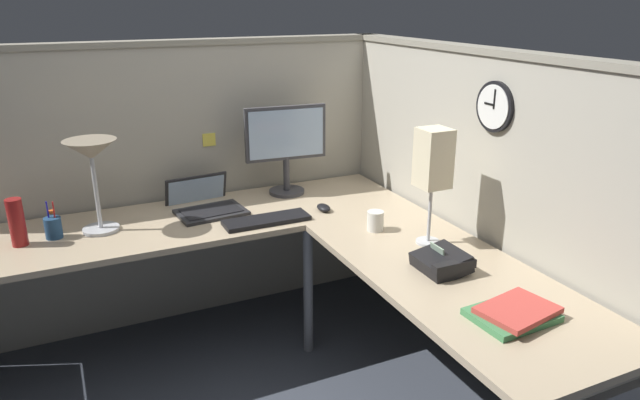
% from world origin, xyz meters
% --- Properties ---
extents(ground_plane, '(6.80, 6.80, 0.00)m').
position_xyz_m(ground_plane, '(0.00, 0.00, 0.00)').
color(ground_plane, '#383D47').
extents(cubicle_wall_back, '(2.57, 0.12, 1.58)m').
position_xyz_m(cubicle_wall_back, '(-0.36, 0.87, 0.79)').
color(cubicle_wall_back, '#A8A393').
rests_on(cubicle_wall_back, ground).
extents(cubicle_wall_right, '(0.12, 2.37, 1.58)m').
position_xyz_m(cubicle_wall_right, '(0.87, -0.27, 0.79)').
color(cubicle_wall_right, '#A8A393').
rests_on(cubicle_wall_right, ground).
extents(desk, '(2.35, 2.15, 0.73)m').
position_xyz_m(desk, '(-0.15, -0.05, 0.63)').
color(desk, tan).
rests_on(desk, ground).
extents(monitor, '(0.46, 0.20, 0.50)m').
position_xyz_m(monitor, '(0.24, 0.64, 1.02)').
color(monitor, '#38383D').
rests_on(monitor, desk).
extents(laptop, '(0.38, 0.41, 0.22)m').
position_xyz_m(laptop, '(-0.25, 0.59, 0.75)').
color(laptop, '#232326').
rests_on(laptop, desk).
extents(keyboard, '(0.43, 0.14, 0.02)m').
position_xyz_m(keyboard, '(-0.02, 0.26, 0.74)').
color(keyboard, black).
rests_on(keyboard, desk).
extents(computer_mouse, '(0.06, 0.10, 0.03)m').
position_xyz_m(computer_mouse, '(0.31, 0.29, 0.75)').
color(computer_mouse, black).
rests_on(computer_mouse, desk).
extents(desk_lamp_dome, '(0.24, 0.24, 0.44)m').
position_xyz_m(desk_lamp_dome, '(-0.78, 0.49, 1.09)').
color(desk_lamp_dome, '#B7BABF').
rests_on(desk_lamp_dome, desk).
extents(pen_cup, '(0.08, 0.08, 0.18)m').
position_xyz_m(pen_cup, '(-0.98, 0.49, 0.78)').
color(pen_cup, navy).
rests_on(pen_cup, desk).
extents(thermos_flask, '(0.07, 0.07, 0.22)m').
position_xyz_m(thermos_flask, '(-1.12, 0.46, 0.84)').
color(thermos_flask, maroon).
rests_on(thermos_flask, desk).
extents(office_phone, '(0.19, 0.21, 0.11)m').
position_xyz_m(office_phone, '(0.44, -0.56, 0.77)').
color(office_phone, black).
rests_on(office_phone, desk).
extents(book_stack, '(0.30, 0.24, 0.04)m').
position_xyz_m(book_stack, '(0.45, -0.97, 0.75)').
color(book_stack, '#3F7F4C').
rests_on(book_stack, desk).
extents(desk_lamp_paper, '(0.13, 0.13, 0.53)m').
position_xyz_m(desk_lamp_paper, '(0.56, -0.29, 1.11)').
color(desk_lamp_paper, '#B7BABF').
rests_on(desk_lamp_paper, desk).
extents(coffee_mug, '(0.08, 0.08, 0.10)m').
position_xyz_m(coffee_mug, '(0.42, -0.06, 0.78)').
color(coffee_mug, silver).
rests_on(coffee_mug, desk).
extents(wall_clock, '(0.04, 0.22, 0.22)m').
position_xyz_m(wall_clock, '(0.82, -0.36, 1.34)').
color(wall_clock, black).
extents(pinned_note_middle, '(0.07, 0.00, 0.07)m').
position_xyz_m(pinned_note_middle, '(-0.14, 0.82, 1.04)').
color(pinned_note_middle, '#EAD84C').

